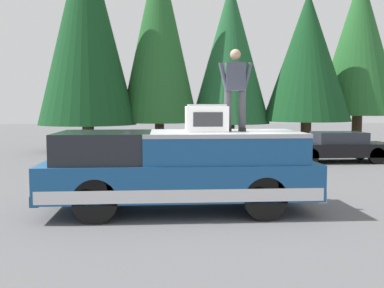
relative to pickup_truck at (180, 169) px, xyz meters
The scene contains 11 objects.
ground_plane 1.07m from the pickup_truck, 79.80° to the right, with size 90.00×90.00×0.00m, color #565659.
pickup_truck is the anchor object (origin of this frame).
compressor_unit 1.19m from the pickup_truck, 94.57° to the right, with size 0.65×0.84×0.56m.
person_on_truck_bed 2.04m from the pickup_truck, 85.88° to the right, with size 0.29×0.72×1.69m.
parked_car_black 10.03m from the pickup_truck, 39.98° to the right, with size 1.64×4.10×1.16m.
parked_car_maroon 7.61m from the pickup_truck, ahead, with size 1.64×4.10×1.16m.
conifer_far_left 18.54m from the pickup_truck, 35.25° to the right, with size 4.46×4.46×9.35m.
conifer_left 15.62m from the pickup_truck, 27.91° to the right, with size 4.44×4.44×7.94m.
conifer_center_left 14.98m from the pickup_truck, 13.02° to the right, with size 4.10×4.10×8.56m.
conifer_center_right 14.55m from the pickup_truck, ahead, with size 3.91×3.91×10.20m.
conifer_right 14.36m from the pickup_truck, 16.79° to the left, with size 4.67×4.67×10.75m.
Camera 1 is at (-9.29, 1.01, 2.18)m, focal length 41.99 mm.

